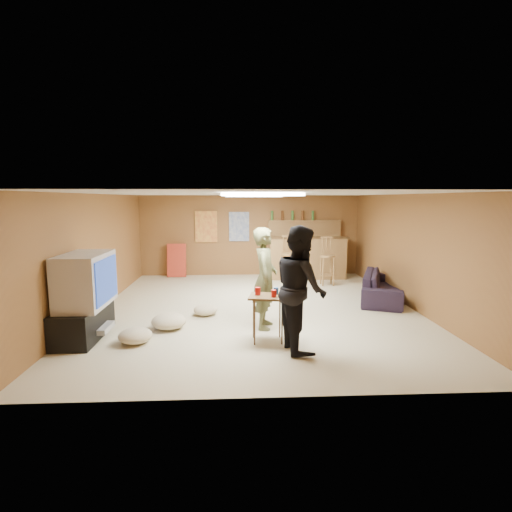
{
  "coord_description": "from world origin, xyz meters",
  "views": [
    {
      "loc": [
        -0.39,
        -7.49,
        2.11
      ],
      "look_at": [
        0.0,
        0.2,
        1.0
      ],
      "focal_mm": 28.0,
      "sensor_mm": 36.0,
      "label": 1
    }
  ],
  "objects_px": {
    "sofa": "(383,286)",
    "tray_table": "(268,318)",
    "person_olive": "(265,278)",
    "person_black": "(300,288)",
    "bar_counter": "(307,258)",
    "tv_body": "(86,280)"
  },
  "relations": [
    {
      "from": "person_olive",
      "to": "tray_table",
      "type": "relative_size",
      "value": 2.38
    },
    {
      "from": "person_olive",
      "to": "person_black",
      "type": "relative_size",
      "value": 0.94
    },
    {
      "from": "person_olive",
      "to": "person_black",
      "type": "bearing_deg",
      "value": -147.83
    },
    {
      "from": "person_olive",
      "to": "tray_table",
      "type": "xyz_separation_m",
      "value": [
        -0.01,
        -0.65,
        -0.48
      ]
    },
    {
      "from": "person_olive",
      "to": "tray_table",
      "type": "height_order",
      "value": "person_olive"
    },
    {
      "from": "tv_body",
      "to": "sofa",
      "type": "xyz_separation_m",
      "value": [
        5.35,
        2.06,
        -0.61
      ]
    },
    {
      "from": "bar_counter",
      "to": "tray_table",
      "type": "distance_m",
      "value": 4.95
    },
    {
      "from": "bar_counter",
      "to": "tray_table",
      "type": "height_order",
      "value": "bar_counter"
    },
    {
      "from": "bar_counter",
      "to": "tray_table",
      "type": "relative_size",
      "value": 2.88
    },
    {
      "from": "person_olive",
      "to": "tray_table",
      "type": "distance_m",
      "value": 0.8
    },
    {
      "from": "bar_counter",
      "to": "tray_table",
      "type": "bearing_deg",
      "value": -106.8
    },
    {
      "from": "person_black",
      "to": "tray_table",
      "type": "height_order",
      "value": "person_black"
    },
    {
      "from": "tray_table",
      "to": "tv_body",
      "type": "bearing_deg",
      "value": 174.04
    },
    {
      "from": "tv_body",
      "to": "tray_table",
      "type": "height_order",
      "value": "tv_body"
    },
    {
      "from": "tv_body",
      "to": "bar_counter",
      "type": "xyz_separation_m",
      "value": [
        4.15,
        4.45,
        -0.35
      ]
    },
    {
      "from": "sofa",
      "to": "tray_table",
      "type": "height_order",
      "value": "tray_table"
    },
    {
      "from": "person_black",
      "to": "sofa",
      "type": "height_order",
      "value": "person_black"
    },
    {
      "from": "bar_counter",
      "to": "person_olive",
      "type": "relative_size",
      "value": 1.21
    },
    {
      "from": "tray_table",
      "to": "person_olive",
      "type": "bearing_deg",
      "value": 89.21
    },
    {
      "from": "person_black",
      "to": "tray_table",
      "type": "distance_m",
      "value": 0.76
    },
    {
      "from": "tv_body",
      "to": "person_black",
      "type": "relative_size",
      "value": 0.63
    },
    {
      "from": "bar_counter",
      "to": "sofa",
      "type": "distance_m",
      "value": 2.69
    }
  ]
}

